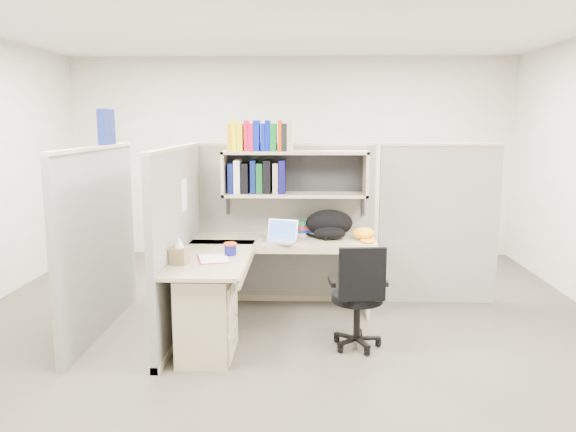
{
  "coord_description": "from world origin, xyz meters",
  "views": [
    {
      "loc": [
        0.21,
        -4.72,
        1.84
      ],
      "look_at": [
        0.05,
        0.25,
        1.0
      ],
      "focal_mm": 35.0,
      "sensor_mm": 36.0,
      "label": 1
    }
  ],
  "objects_px": {
    "laptop": "(279,231)",
    "backpack": "(329,224)",
    "desk": "(231,293)",
    "task_chair": "(358,313)",
    "snack_canister": "(230,249)"
  },
  "relations": [
    {
      "from": "backpack",
      "to": "task_chair",
      "type": "relative_size",
      "value": 0.51
    },
    {
      "from": "desk",
      "to": "task_chair",
      "type": "distance_m",
      "value": 1.05
    },
    {
      "from": "snack_canister",
      "to": "task_chair",
      "type": "height_order",
      "value": "task_chair"
    },
    {
      "from": "task_chair",
      "to": "laptop",
      "type": "bearing_deg",
      "value": 132.44
    },
    {
      "from": "laptop",
      "to": "desk",
      "type": "bearing_deg",
      "value": -103.3
    },
    {
      "from": "backpack",
      "to": "snack_canister",
      "type": "distance_m",
      "value": 1.13
    },
    {
      "from": "backpack",
      "to": "task_chair",
      "type": "distance_m",
      "value": 1.12
    },
    {
      "from": "desk",
      "to": "backpack",
      "type": "height_order",
      "value": "backpack"
    },
    {
      "from": "laptop",
      "to": "backpack",
      "type": "bearing_deg",
      "value": 41.77
    },
    {
      "from": "backpack",
      "to": "snack_canister",
      "type": "xyz_separation_m",
      "value": [
        -0.86,
        -0.74,
        -0.08
      ]
    },
    {
      "from": "desk",
      "to": "snack_canister",
      "type": "bearing_deg",
      "value": 97.17
    },
    {
      "from": "snack_canister",
      "to": "task_chair",
      "type": "xyz_separation_m",
      "value": [
        1.06,
        -0.22,
        -0.47
      ]
    },
    {
      "from": "desk",
      "to": "snack_canister",
      "type": "height_order",
      "value": "snack_canister"
    },
    {
      "from": "laptop",
      "to": "snack_canister",
      "type": "height_order",
      "value": "laptop"
    },
    {
      "from": "laptop",
      "to": "task_chair",
      "type": "distance_m",
      "value": 1.12
    }
  ]
}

